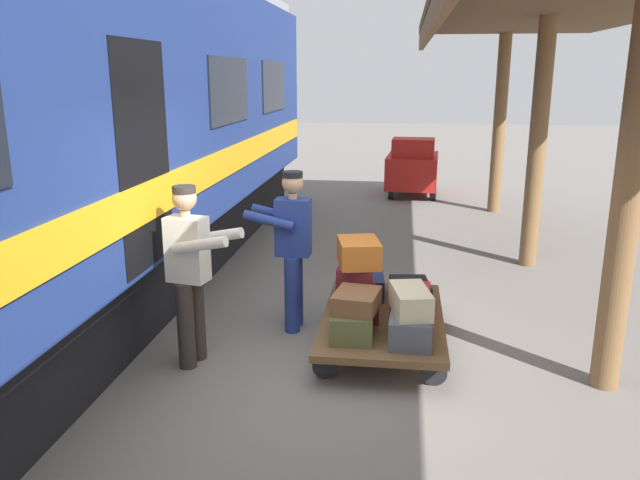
# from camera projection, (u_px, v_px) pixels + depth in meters

# --- Properties ---
(ground_plane) EXTENTS (60.00, 60.00, 0.00)m
(ground_plane) POSITION_uv_depth(u_px,v_px,m) (343.00, 369.00, 5.84)
(ground_plane) COLOR slate
(luggage_cart) EXTENTS (1.20, 2.06, 0.30)m
(luggage_cart) POSITION_uv_depth(u_px,v_px,m) (383.00, 319.00, 6.33)
(luggage_cart) COLOR brown
(luggage_cart) RESTS_ON ground_plane
(suitcase_red_plastic) EXTENTS (0.40, 0.56, 0.30)m
(suitcase_red_plastic) POSITION_uv_depth(u_px,v_px,m) (410.00, 303.00, 6.25)
(suitcase_red_plastic) COLOR #AD231E
(suitcase_red_plastic) RESTS_ON luggage_cart
(suitcase_burgundy_valise) EXTENTS (0.48, 0.67, 0.28)m
(suitcase_burgundy_valise) POSITION_uv_depth(u_px,v_px,m) (356.00, 301.00, 6.32)
(suitcase_burgundy_valise) COLOR maroon
(suitcase_burgundy_valise) RESTS_ON luggage_cart
(suitcase_slate_roller) EXTENTS (0.40, 0.64, 0.26)m
(suitcase_slate_roller) POSITION_uv_depth(u_px,v_px,m) (411.00, 327.00, 5.71)
(suitcase_slate_roller) COLOR #4C515B
(suitcase_slate_roller) RESTS_ON luggage_cart
(suitcase_navy_fabric) EXTENTS (0.55, 0.56, 0.23)m
(suitcase_navy_fabric) POSITION_uv_depth(u_px,v_px,m) (360.00, 285.00, 6.87)
(suitcase_navy_fabric) COLOR navy
(suitcase_navy_fabric) RESTS_ON luggage_cart
(suitcase_black_hardshell) EXTENTS (0.47, 0.58, 0.18)m
(suitcase_black_hardshell) POSITION_uv_depth(u_px,v_px,m) (410.00, 290.00, 6.81)
(suitcase_black_hardshell) COLOR black
(suitcase_black_hardshell) RESTS_ON luggage_cart
(suitcase_olive_duffel) EXTENTS (0.41, 0.54, 0.25)m
(suitcase_olive_duffel) POSITION_uv_depth(u_px,v_px,m) (352.00, 324.00, 5.78)
(suitcase_olive_duffel) COLOR brown
(suitcase_olive_duffel) RESTS_ON luggage_cart
(suitcase_maroon_trunk) EXTENTS (0.34, 0.47, 0.24)m
(suitcase_maroon_trunk) POSITION_uv_depth(u_px,v_px,m) (355.00, 276.00, 6.28)
(suitcase_maroon_trunk) COLOR maroon
(suitcase_maroon_trunk) RESTS_ON suitcase_burgundy_valise
(suitcase_orange_carryall) EXTENTS (0.49, 0.58, 0.25)m
(suitcase_orange_carryall) POSITION_uv_depth(u_px,v_px,m) (359.00, 252.00, 6.21)
(suitcase_orange_carryall) COLOR #CC6B23
(suitcase_orange_carryall) RESTS_ON suitcase_maroon_trunk
(suitcase_brown_leather) EXTENTS (0.45, 0.52, 0.18)m
(suitcase_brown_leather) POSITION_uv_depth(u_px,v_px,m) (356.00, 301.00, 5.75)
(suitcase_brown_leather) COLOR brown
(suitcase_brown_leather) RESTS_ON suitcase_olive_duffel
(suitcase_cream_canvas) EXTENTS (0.41, 0.61, 0.23)m
(suitcase_cream_canvas) POSITION_uv_depth(u_px,v_px,m) (411.00, 301.00, 5.67)
(suitcase_cream_canvas) COLOR beige
(suitcase_cream_canvas) RESTS_ON suitcase_slate_roller
(porter_in_overalls) EXTENTS (0.67, 0.43, 1.70)m
(porter_in_overalls) POSITION_uv_depth(u_px,v_px,m) (291.00, 245.00, 6.56)
(porter_in_overalls) COLOR navy
(porter_in_overalls) RESTS_ON ground_plane
(porter_by_door) EXTENTS (0.71, 0.51, 1.70)m
(porter_by_door) POSITION_uv_depth(u_px,v_px,m) (190.00, 270.00, 5.74)
(porter_by_door) COLOR #332D28
(porter_by_door) RESTS_ON ground_plane
(baggage_tug) EXTENTS (1.20, 1.76, 1.30)m
(baggage_tug) POSITION_uv_depth(u_px,v_px,m) (412.00, 168.00, 14.03)
(baggage_tug) COLOR #B21E19
(baggage_tug) RESTS_ON ground_plane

